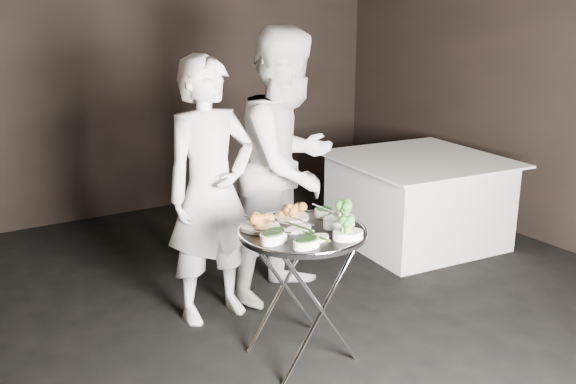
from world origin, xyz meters
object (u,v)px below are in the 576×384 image
tray_stand (302,289)px  dining_table (417,200)px  serving_tray (302,232)px  waiter_right (289,166)px  waiter_left (211,191)px

tray_stand → dining_table: 2.13m
serving_tray → waiter_right: 0.89m
waiter_left → waiter_right: 0.60m
tray_stand → dining_table: size_ratio=0.58×
tray_stand → waiter_right: waiter_right is taller
waiter_left → dining_table: 2.12m
serving_tray → waiter_right: (0.40, 0.79, 0.16)m
tray_stand → waiter_right: (0.40, 0.79, 0.49)m
tray_stand → serving_tray: bearing=90.0°
serving_tray → waiter_left: 0.77m
serving_tray → dining_table: (1.85, 1.07, -0.39)m
serving_tray → dining_table: bearing=30.0°
serving_tray → waiter_left: bearing=105.0°
tray_stand → dining_table: bearing=30.0°
dining_table → tray_stand: bearing=-150.0°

